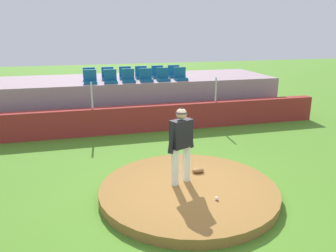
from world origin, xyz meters
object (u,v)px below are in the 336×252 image
Objects in this scene: stadium_chair_4 at (163,77)px; stadium_chair_1 at (111,79)px; stadium_chair_9 at (141,75)px; stadium_chair_10 at (158,74)px; baseball at (217,198)px; stadium_chair_0 at (90,79)px; stadium_chair_2 at (129,78)px; stadium_chair_6 at (89,76)px; stadium_chair_7 at (108,76)px; stadium_chair_5 at (180,76)px; stadium_chair_11 at (174,73)px; stadium_chair_3 at (146,77)px; pitcher at (181,140)px; fielding_glove at (198,170)px; stadium_chair_8 at (126,75)px.

stadium_chair_1 is at bearing 1.16° from stadium_chair_4.
stadium_chair_9 is at bearing -50.66° from stadium_chair_4.
stadium_chair_9 is 0.70m from stadium_chair_10.
baseball is 7.59m from stadium_chair_0.
stadium_chair_2 is 1.68m from stadium_chair_6.
baseball is 0.15× the size of stadium_chair_4.
baseball is 8.17m from stadium_chair_10.
stadium_chair_2 is at bearing 128.60° from stadium_chair_7.
stadium_chair_2 is 1.00× the size of stadium_chair_10.
stadium_chair_5 is 1.00× the size of stadium_chair_11.
stadium_chair_7 and stadium_chair_10 have the same top height.
stadium_chair_4 and stadium_chair_11 have the same top height.
stadium_chair_2 is 1.00× the size of stadium_chair_5.
stadium_chair_7 is at bearing -32.73° from stadium_chair_3.
stadium_chair_0 is at bearing 90.08° from stadium_chair_6.
stadium_chair_10 is (1.37, 0.90, 0.00)m from stadium_chair_2.
stadium_chair_7 is at bearing -179.26° from stadium_chair_6.
stadium_chair_7 is 2.07m from stadium_chair_10.
stadium_chair_11 is (3.51, 0.86, 0.00)m from stadium_chair_0.
stadium_chair_7 is at bearing -51.40° from stadium_chair_2.
pitcher is 3.52× the size of stadium_chair_1.
stadium_chair_0 is at bearing 106.71° from baseball.
pitcher is 3.52× the size of stadium_chair_5.
stadium_chair_9 is (-0.04, 7.98, 1.52)m from baseball.
fielding_glove is 0.60× the size of stadium_chair_9.
stadium_chair_11 is (2.07, 0.88, 0.00)m from stadium_chair_2.
stadium_chair_3 and stadium_chair_7 have the same top height.
stadium_chair_5 is 1.00× the size of stadium_chair_7.
stadium_chair_1 is (0.75, -0.04, 0.00)m from stadium_chair_0.
stadium_chair_1 is 1.37m from stadium_chair_3.
fielding_glove is 0.60× the size of stadium_chair_8.
stadium_chair_2 is 2.09m from stadium_chair_5.
baseball is 7.38m from stadium_chair_1.
stadium_chair_5 reaches higher than pitcher.
stadium_chair_4 is at bearing -94.61° from fielding_glove.
stadium_chair_1 and stadium_chair_8 have the same top height.
stadium_chair_3 reaches higher than baseball.
stadium_chair_5 is at bearing -101.65° from fielding_glove.
stadium_chair_0 is 1.00× the size of stadium_chair_4.
stadium_chair_8 is at bearing -82.16° from fielding_glove.
stadium_chair_5 is (1.40, 0.02, 0.00)m from stadium_chair_3.
stadium_chair_6 is 1.44m from stadium_chair_8.
stadium_chair_1 is 2.05m from stadium_chair_4.
stadium_chair_1 is 1.00× the size of stadium_chair_7.
stadium_chair_1 is 1.00× the size of stadium_chair_5.
stadium_chair_10 is at bearing -50.84° from stadium_chair_5.
stadium_chair_8 is (0.69, 0.91, 0.00)m from stadium_chair_1.
stadium_chair_8 is (-1.36, 0.87, 0.00)m from stadium_chair_4.
stadium_chair_8 is 1.36m from stadium_chair_10.
stadium_chair_5 is 2.92m from stadium_chair_7.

